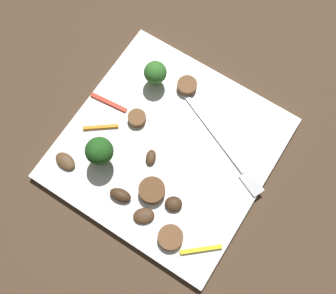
{
  "coord_description": "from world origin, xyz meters",
  "views": [
    {
      "loc": [
        0.1,
        -0.16,
        0.59
      ],
      "look_at": [
        0.0,
        0.0,
        0.01
      ],
      "focal_mm": 45.78,
      "sensor_mm": 36.0,
      "label": 1
    }
  ],
  "objects_px": {
    "mushroom_3": "(120,195)",
    "mushroom_4": "(65,161)",
    "sausage_slice_2": "(170,237)",
    "mushroom_0": "(144,216)",
    "sausage_slice_3": "(187,86)",
    "broccoli_floret_1": "(155,73)",
    "plate": "(168,148)",
    "fork": "(226,150)",
    "mushroom_1": "(174,204)",
    "sausage_slice_0": "(137,118)",
    "sausage_slice_1": "(152,190)",
    "pepper_strip_0": "(101,127)",
    "pepper_strip_1": "(109,102)",
    "broccoli_floret_0": "(99,151)",
    "mushroom_2": "(151,157)",
    "pepper_strip_2": "(201,249)"
  },
  "relations": [
    {
      "from": "sausage_slice_3",
      "to": "broccoli_floret_1",
      "type": "bearing_deg",
      "value": -158.64
    },
    {
      "from": "plate",
      "to": "mushroom_1",
      "type": "height_order",
      "value": "mushroom_1"
    },
    {
      "from": "sausage_slice_2",
      "to": "mushroom_0",
      "type": "xyz_separation_m",
      "value": [
        -0.05,
        0.0,
        -0.0
      ]
    },
    {
      "from": "sausage_slice_2",
      "to": "mushroom_3",
      "type": "bearing_deg",
      "value": 172.81
    },
    {
      "from": "mushroom_2",
      "to": "fork",
      "type": "bearing_deg",
      "value": 38.97
    },
    {
      "from": "sausage_slice_2",
      "to": "pepper_strip_1",
      "type": "distance_m",
      "value": 0.21
    },
    {
      "from": "sausage_slice_1",
      "to": "mushroom_4",
      "type": "height_order",
      "value": "sausage_slice_1"
    },
    {
      "from": "plate",
      "to": "pepper_strip_2",
      "type": "relative_size",
      "value": 5.08
    },
    {
      "from": "plate",
      "to": "mushroom_1",
      "type": "xyz_separation_m",
      "value": [
        0.05,
        -0.07,
        0.01
      ]
    },
    {
      "from": "sausage_slice_1",
      "to": "pepper_strip_0",
      "type": "xyz_separation_m",
      "value": [
        -0.11,
        0.04,
        -0.01
      ]
    },
    {
      "from": "mushroom_3",
      "to": "pepper_strip_0",
      "type": "relative_size",
      "value": 0.6
    },
    {
      "from": "mushroom_0",
      "to": "mushroom_1",
      "type": "height_order",
      "value": "mushroom_1"
    },
    {
      "from": "pepper_strip_0",
      "to": "mushroom_0",
      "type": "bearing_deg",
      "value": -30.73
    },
    {
      "from": "mushroom_3",
      "to": "mushroom_4",
      "type": "relative_size",
      "value": 0.95
    },
    {
      "from": "sausage_slice_0",
      "to": "sausage_slice_1",
      "type": "height_order",
      "value": "sausage_slice_1"
    },
    {
      "from": "plate",
      "to": "fork",
      "type": "bearing_deg",
      "value": 29.25
    },
    {
      "from": "pepper_strip_0",
      "to": "broccoli_floret_0",
      "type": "bearing_deg",
      "value": -50.54
    },
    {
      "from": "plate",
      "to": "pepper_strip_0",
      "type": "relative_size",
      "value": 5.56
    },
    {
      "from": "mushroom_0",
      "to": "sausage_slice_3",
      "type": "bearing_deg",
      "value": 105.11
    },
    {
      "from": "sausage_slice_2",
      "to": "mushroom_0",
      "type": "relative_size",
      "value": 1.18
    },
    {
      "from": "mushroom_0",
      "to": "mushroom_2",
      "type": "bearing_deg",
      "value": 116.73
    },
    {
      "from": "pepper_strip_1",
      "to": "sausage_slice_3",
      "type": "bearing_deg",
      "value": 44.8
    },
    {
      "from": "mushroom_1",
      "to": "mushroom_2",
      "type": "relative_size",
      "value": 1.03
    },
    {
      "from": "mushroom_1",
      "to": "mushroom_3",
      "type": "xyz_separation_m",
      "value": [
        -0.07,
        -0.03,
        0.0
      ]
    },
    {
      "from": "broccoli_floret_1",
      "to": "mushroom_4",
      "type": "distance_m",
      "value": 0.18
    },
    {
      "from": "sausage_slice_2",
      "to": "sausage_slice_1",
      "type": "bearing_deg",
      "value": 144.37
    },
    {
      "from": "fork",
      "to": "mushroom_1",
      "type": "height_order",
      "value": "mushroom_1"
    },
    {
      "from": "plate",
      "to": "mushroom_2",
      "type": "relative_size",
      "value": 12.34
    },
    {
      "from": "mushroom_1",
      "to": "pepper_strip_1",
      "type": "relative_size",
      "value": 0.4
    },
    {
      "from": "mushroom_2",
      "to": "mushroom_3",
      "type": "relative_size",
      "value": 0.75
    },
    {
      "from": "mushroom_3",
      "to": "mushroom_4",
      "type": "distance_m",
      "value": 0.09
    },
    {
      "from": "mushroom_3",
      "to": "pepper_strip_0",
      "type": "xyz_separation_m",
      "value": [
        -0.08,
        0.07,
        -0.0
      ]
    },
    {
      "from": "sausage_slice_0",
      "to": "sausage_slice_2",
      "type": "relative_size",
      "value": 0.78
    },
    {
      "from": "mushroom_2",
      "to": "pepper_strip_1",
      "type": "relative_size",
      "value": 0.39
    },
    {
      "from": "mushroom_1",
      "to": "mushroom_4",
      "type": "xyz_separation_m",
      "value": [
        -0.16,
        -0.03,
        -0.0
      ]
    },
    {
      "from": "broccoli_floret_0",
      "to": "mushroom_3",
      "type": "bearing_deg",
      "value": -30.61
    },
    {
      "from": "sausage_slice_0",
      "to": "pepper_strip_2",
      "type": "xyz_separation_m",
      "value": [
        0.17,
        -0.11,
        -0.0
      ]
    },
    {
      "from": "mushroom_1",
      "to": "mushroom_3",
      "type": "bearing_deg",
      "value": -156.72
    },
    {
      "from": "broccoli_floret_0",
      "to": "pepper_strip_2",
      "type": "xyz_separation_m",
      "value": [
        0.18,
        -0.03,
        -0.04
      ]
    },
    {
      "from": "sausage_slice_1",
      "to": "mushroom_3",
      "type": "relative_size",
      "value": 1.2
    },
    {
      "from": "mushroom_3",
      "to": "mushroom_4",
      "type": "bearing_deg",
      "value": -178.97
    },
    {
      "from": "pepper_strip_0",
      "to": "pepper_strip_1",
      "type": "relative_size",
      "value": 0.86
    },
    {
      "from": "sausage_slice_3",
      "to": "pepper_strip_0",
      "type": "height_order",
      "value": "sausage_slice_3"
    },
    {
      "from": "plate",
      "to": "mushroom_3",
      "type": "distance_m",
      "value": 0.1
    },
    {
      "from": "fork",
      "to": "mushroom_2",
      "type": "relative_size",
      "value": 7.49
    },
    {
      "from": "sausage_slice_1",
      "to": "mushroom_1",
      "type": "relative_size",
      "value": 1.54
    },
    {
      "from": "sausage_slice_0",
      "to": "mushroom_0",
      "type": "relative_size",
      "value": 0.92
    },
    {
      "from": "mushroom_0",
      "to": "fork",
      "type": "bearing_deg",
      "value": 71.8
    },
    {
      "from": "fork",
      "to": "mushroom_0",
      "type": "relative_size",
      "value": 5.99
    },
    {
      "from": "broccoli_floret_0",
      "to": "pepper_strip_1",
      "type": "distance_m",
      "value": 0.09
    }
  ]
}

